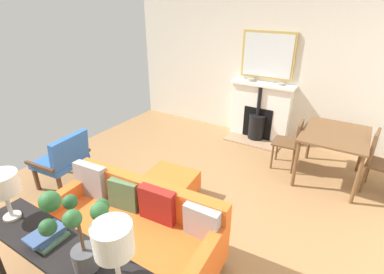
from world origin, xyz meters
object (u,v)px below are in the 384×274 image
at_px(sofa, 134,227).
at_px(dining_chair_by_back_wall, 378,158).
at_px(mantel_bowl_near, 251,79).
at_px(console_table, 61,256).
at_px(mantel_bowl_far, 281,84).
at_px(dining_chair_near_fireplace, 292,140).
at_px(potted_plant, 77,228).
at_px(table_lamp_far_end, 113,241).
at_px(dining_table, 335,139).
at_px(table_lamp_near_end, 2,185).
at_px(book_stack, 47,236).
at_px(armchair_accent, 64,158).
at_px(fireplace, 259,114).
at_px(ottoman, 169,185).

relative_size(sofa, dining_chair_by_back_wall, 2.13).
xyz_separation_m(mantel_bowl_near, console_table, (4.29, 0.15, -0.44)).
relative_size(mantel_bowl_far, dining_chair_near_fireplace, 0.16).
xyz_separation_m(mantel_bowl_far, potted_plant, (4.30, -0.09, 0.01)).
distance_m(mantel_bowl_far, table_lamp_far_end, 4.29).
bearing_deg(dining_table, mantel_bowl_near, -117.94).
xyz_separation_m(mantel_bowl_near, dining_table, (0.88, 1.65, -0.46)).
xyz_separation_m(table_lamp_near_end, table_lamp_far_end, (0.00, 1.26, 0.05)).
distance_m(sofa, book_stack, 0.93).
relative_size(mantel_bowl_far, console_table, 0.08).
height_order(console_table, table_lamp_far_end, table_lamp_far_end).
relative_size(armchair_accent, dining_chair_by_back_wall, 0.95).
bearing_deg(potted_plant, table_lamp_near_end, -90.99).
relative_size(mantel_bowl_far, potted_plant, 0.21).
bearing_deg(book_stack, dining_chair_near_fireplace, 162.93).
relative_size(table_lamp_near_end, dining_table, 0.41).
xyz_separation_m(table_lamp_far_end, dining_chair_by_back_wall, (-3.42, 1.44, -0.65)).
bearing_deg(console_table, dining_table, 156.32).
height_order(mantel_bowl_far, sofa, mantel_bowl_far).
bearing_deg(dining_chair_by_back_wall, sofa, -38.24).
height_order(armchair_accent, book_stack, book_stack).
relative_size(fireplace, table_lamp_near_end, 2.75).
height_order(table_lamp_far_end, dining_chair_near_fireplace, table_lamp_far_end).
distance_m(mantel_bowl_near, potted_plant, 4.33).
bearing_deg(table_lamp_near_end, mantel_bowl_near, 173.66).
xyz_separation_m(mantel_bowl_near, dining_chair_by_back_wall, (0.86, 2.22, -0.61)).
bearing_deg(table_lamp_far_end, dining_chair_by_back_wall, 157.21).
relative_size(table_lamp_near_end, book_stack, 1.54).
bearing_deg(dining_chair_near_fireplace, armchair_accent, -49.52).
distance_m(mantel_bowl_near, dining_chair_by_back_wall, 2.46).
distance_m(book_stack, dining_chair_near_fireplace, 3.59).
distance_m(console_table, potted_plant, 0.55).
height_order(sofa, ottoman, sofa).
xyz_separation_m(sofa, table_lamp_near_end, (0.79, -0.62, 0.76)).
distance_m(ottoman, dining_chair_by_back_wall, 2.88).
relative_size(console_table, dining_chair_by_back_wall, 1.89).
relative_size(mantel_bowl_near, table_lamp_far_end, 0.30).
bearing_deg(sofa, mantel_bowl_far, 173.18).
bearing_deg(table_lamp_near_end, sofa, 141.70).
distance_m(sofa, dining_chair_by_back_wall, 3.36).
distance_m(armchair_accent, table_lamp_far_end, 2.69).
height_order(console_table, book_stack, book_stack).
xyz_separation_m(potted_plant, dining_chair_near_fireplace, (-3.43, 0.60, -0.64)).
distance_m(console_table, dining_table, 3.73).
bearing_deg(mantel_bowl_far, dining_chair_by_back_wall, 62.48).
bearing_deg(dining_chair_near_fireplace, book_stack, -17.07).
bearing_deg(dining_chair_by_back_wall, dining_chair_near_fireplace, -89.66).
bearing_deg(fireplace, ottoman, -7.28).
bearing_deg(dining_chair_near_fireplace, dining_table, 89.58).
bearing_deg(dining_chair_by_back_wall, book_stack, -32.72).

